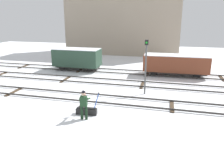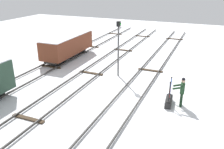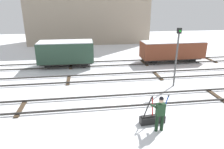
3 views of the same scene
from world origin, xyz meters
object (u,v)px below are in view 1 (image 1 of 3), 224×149
at_px(rail_worker, 84,103).
at_px(freight_car_back_track, 175,64).
at_px(switch_lever_frame, 87,110).
at_px(signal_post, 146,62).
at_px(freight_car_far_end, 77,58).

relative_size(rail_worker, freight_car_back_track, 0.28).
bearing_deg(switch_lever_frame, signal_post, 50.10).
xyz_separation_m(switch_lever_frame, freight_car_far_end, (-4.77, 10.15, 1.10)).
xyz_separation_m(rail_worker, freight_car_back_track, (5.28, 10.78, 0.25)).
height_order(signal_post, freight_car_back_track, signal_post).
bearing_deg(freight_car_back_track, freight_car_far_end, 179.10).
bearing_deg(freight_car_back_track, switch_lever_frame, -118.77).
bearing_deg(signal_post, freight_car_back_track, 68.06).
bearing_deg(freight_car_back_track, rail_worker, -116.98).
distance_m(rail_worker, freight_car_back_track, 12.01).
bearing_deg(signal_post, freight_car_far_end, 143.13).
relative_size(switch_lever_frame, rail_worker, 0.84).
distance_m(rail_worker, freight_car_far_end, 11.83).
relative_size(rail_worker, freight_car_far_end, 0.35).
distance_m(switch_lever_frame, rail_worker, 0.97).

